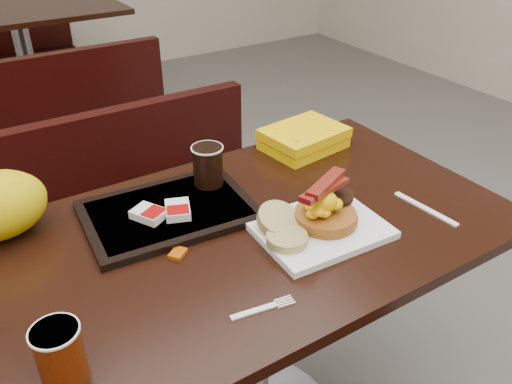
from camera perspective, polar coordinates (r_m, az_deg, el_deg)
table_near at (r=1.45m, az=-0.60°, el=-16.02°), size 1.20×0.70×0.75m
bench_near_n at (r=1.95m, az=-11.57°, el=-3.09°), size 1.00×0.46×0.72m
table_far at (r=3.63m, az=-23.33°, el=11.80°), size 1.20×0.70×0.75m
bench_far_s at (r=2.99m, az=-20.46°, el=8.13°), size 1.00×0.46×0.72m
bench_far_n at (r=4.31m, az=-25.27°, el=13.95°), size 1.00×0.46×0.72m
platter at (r=1.19m, az=6.92°, el=-3.96°), size 0.29×0.23×0.02m
pancake_stack at (r=1.19m, az=7.54°, el=-2.57°), size 0.17×0.17×0.03m
sausage_patty at (r=1.23m, az=8.55°, el=-0.41°), size 0.10×0.10×0.01m
scrambled_eggs at (r=1.16m, az=7.44°, el=-1.24°), size 0.10×0.09×0.05m
bacon_strips at (r=1.15m, az=7.44°, el=0.42°), size 0.18×0.13×0.01m
muffin_bottom at (r=1.12m, az=3.38°, el=-5.06°), size 0.11×0.11×0.02m
muffin_top at (r=1.16m, az=2.39°, el=-2.95°), size 0.10×0.10×0.05m
coffee_cup_near at (r=0.91m, az=-20.43°, el=-16.11°), size 0.08×0.08×0.10m
fork at (r=0.99m, az=-0.24°, el=-12.77°), size 0.13×0.04×0.00m
knife at (r=1.32m, az=17.86°, el=-1.72°), size 0.03×0.18×0.00m
condiment_syrup at (r=1.13m, az=-8.45°, el=-6.61°), size 0.05×0.05×0.01m
condiment_ketchup at (r=1.20m, az=-8.36°, el=-3.82°), size 0.04×0.04×0.01m
tray at (r=1.25m, az=-9.42°, el=-2.11°), size 0.41×0.30×0.02m
hashbrown_sleeve_left at (r=1.22m, az=-11.52°, el=-2.33°), size 0.08×0.09×0.02m
hashbrown_sleeve_right at (r=1.22m, az=-8.46°, el=-1.92°), size 0.08×0.09×0.02m
coffee_cup_far at (r=1.31m, az=-5.21°, el=2.86°), size 0.09×0.09×0.10m
clamshell at (r=1.54m, az=5.19°, el=5.80°), size 0.24×0.20×0.06m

